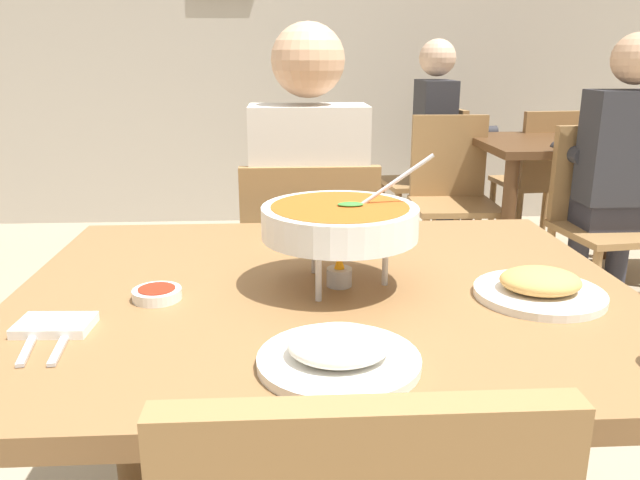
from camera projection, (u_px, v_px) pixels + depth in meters
name	position (u px, v px, depth m)	size (l,w,h in m)	color
cafe_rear_partition	(293.00, 13.00, 4.46)	(10.00, 0.10, 3.00)	#BCB2A3
dining_table_main	(324.00, 338.00, 1.27)	(1.19, 0.98, 0.78)	brown
chair_diner_main	(309.00, 279.00, 2.06)	(0.44, 0.44, 0.90)	olive
diner_main	(308.00, 207.00, 2.02)	(0.40, 0.45, 1.31)	#2D2D38
curry_bowl	(340.00, 222.00, 1.20)	(0.33, 0.30, 0.26)	silver
rice_plate	(341.00, 353.00, 0.91)	(0.24, 0.24, 0.06)	white
appetizer_plate	(540.00, 287.00, 1.17)	(0.24, 0.24, 0.06)	white
sauce_dish	(157.00, 294.00, 1.17)	(0.09, 0.09, 0.02)	white
napkin_folded	(55.00, 325.00, 1.04)	(0.12, 0.08, 0.02)	white
fork_utensil	(31.00, 341.00, 0.99)	(0.01, 0.17, 0.01)	silver
spoon_utensil	(64.00, 340.00, 0.99)	(0.01, 0.17, 0.01)	silver
dining_table_far	(569.00, 166.00, 3.39)	(1.00, 0.80, 0.78)	#51331C
chair_bg_left	(602.00, 212.00, 2.95)	(0.49, 0.49, 0.90)	olive
chair_bg_middle	(434.00, 171.00, 3.98)	(0.49, 0.49, 0.90)	olive
chair_bg_right	(451.00, 189.00, 3.45)	(0.45, 0.45, 0.90)	olive
chair_bg_corner	(544.00, 174.00, 3.88)	(0.48, 0.48, 0.90)	olive
patron_bg_left	(619.00, 163.00, 2.85)	(0.40, 0.45, 1.31)	#2D2D38
patron_bg_middle	(440.00, 134.00, 3.90)	(0.45, 0.40, 1.31)	#2D2D38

